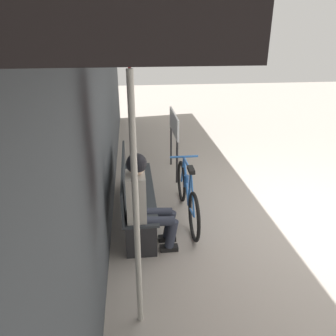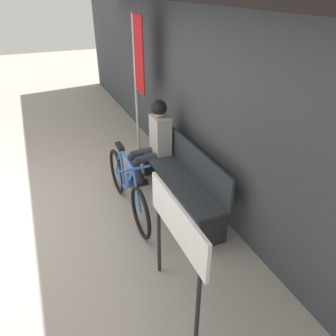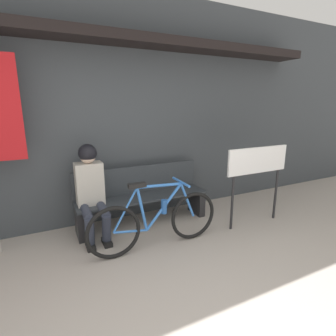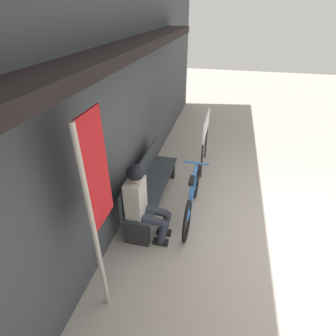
{
  "view_description": "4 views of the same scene",
  "coord_description": "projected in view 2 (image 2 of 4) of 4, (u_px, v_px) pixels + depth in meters",
  "views": [
    {
      "loc": [
        -3.56,
        2.24,
        2.46
      ],
      "look_at": [
        0.6,
        1.77,
        0.67
      ],
      "focal_mm": 35.0,
      "sensor_mm": 36.0,
      "label": 1
    },
    {
      "loc": [
        3.77,
        0.64,
        2.58
      ],
      "look_at": [
        0.55,
        2.01,
        0.62
      ],
      "focal_mm": 35.0,
      "sensor_mm": 36.0,
      "label": 2
    },
    {
      "loc": [
        -0.76,
        -1.11,
        1.7
      ],
      "look_at": [
        0.67,
        1.81,
        0.9
      ],
      "focal_mm": 28.0,
      "sensor_mm": 36.0,
      "label": 3
    },
    {
      "loc": [
        -2.9,
        1.17,
        2.93
      ],
      "look_at": [
        0.33,
        1.91,
        0.86
      ],
      "focal_mm": 28.0,
      "sensor_mm": 36.0,
      "label": 4
    }
  ],
  "objects": [
    {
      "name": "signboard",
      "position": [
        177.0,
        229.0,
        2.64
      ],
      "size": [
        1.02,
        0.04,
        1.12
      ],
      "color": "#232326",
      "rests_on": "ground_plane"
    },
    {
      "name": "park_bench_near",
      "position": [
        183.0,
        177.0,
        4.27
      ],
      "size": [
        1.87,
        0.42,
        0.82
      ],
      "color": "#2D3338",
      "rests_on": "ground_plane"
    },
    {
      "name": "bicycle",
      "position": [
        127.0,
        187.0,
        4.12
      ],
      "size": [
        1.65,
        0.4,
        0.85
      ],
      "color": "black",
      "rests_on": "ground_plane"
    },
    {
      "name": "ground_plane",
      "position": [
        2.0,
        222.0,
        4.07
      ],
      "size": [
        24.0,
        24.0,
        0.0
      ],
      "primitive_type": "plane",
      "color": "#ADA399"
    },
    {
      "name": "storefront_wall",
      "position": [
        195.0,
        67.0,
        4.14
      ],
      "size": [
        12.0,
        0.56,
        3.2
      ],
      "color": "#3D4247",
      "rests_on": "ground_plane"
    },
    {
      "name": "banner_pole",
      "position": [
        138.0,
        68.0,
        5.08
      ],
      "size": [
        0.45,
        0.05,
        2.22
      ],
      "color": "#B7B2A8",
      "rests_on": "ground_plane"
    },
    {
      "name": "person_seated",
      "position": [
        155.0,
        136.0,
        4.66
      ],
      "size": [
        0.34,
        0.59,
        1.22
      ],
      "color": "#2D3342",
      "rests_on": "ground_plane"
    }
  ]
}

